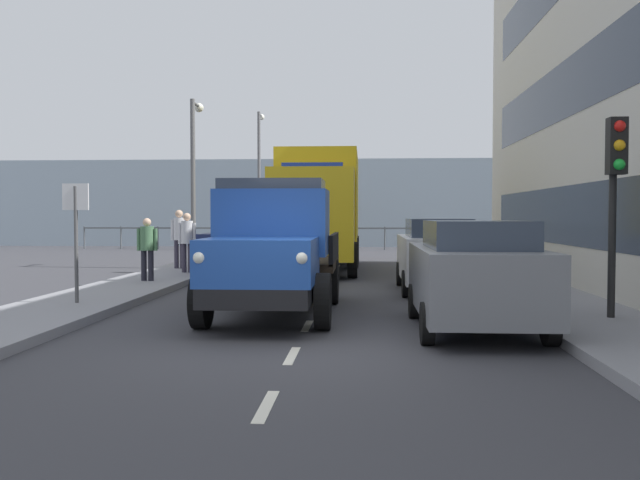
# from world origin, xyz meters

# --- Properties ---
(ground_plane) EXTENTS (80.00, 80.00, 0.00)m
(ground_plane) POSITION_xyz_m (0.00, -8.70, 0.00)
(ground_plane) COLOR #38383D
(sidewalk_left) EXTENTS (2.10, 36.63, 0.15)m
(sidewalk_left) POSITION_xyz_m (-4.64, -8.70, 0.07)
(sidewalk_left) COLOR gray
(sidewalk_left) RESTS_ON ground_plane
(sidewalk_right) EXTENTS (2.10, 36.63, 0.15)m
(sidewalk_right) POSITION_xyz_m (4.64, -8.70, 0.07)
(sidewalk_right) COLOR gray
(sidewalk_right) RESTS_ON ground_plane
(road_centreline_markings) EXTENTS (0.12, 31.58, 0.01)m
(road_centreline_markings) POSITION_xyz_m (0.00, -7.32, 0.00)
(road_centreline_markings) COLOR silver
(road_centreline_markings) RESTS_ON ground_plane
(sea_horizon) EXTENTS (80.00, 0.80, 5.00)m
(sea_horizon) POSITION_xyz_m (0.00, -30.01, 2.50)
(sea_horizon) COLOR #8C9EAD
(sea_horizon) RESTS_ON ground_plane
(seawall_railing) EXTENTS (28.08, 0.08, 1.20)m
(seawall_railing) POSITION_xyz_m (-0.00, -26.41, 0.92)
(seawall_railing) COLOR #4C5156
(seawall_railing) RESTS_ON ground_plane
(truck_vintage_blue) EXTENTS (2.17, 5.64, 2.43)m
(truck_vintage_blue) POSITION_xyz_m (0.69, -2.76, 1.18)
(truck_vintage_blue) COLOR black
(truck_vintage_blue) RESTS_ON ground_plane
(lorry_cargo_yellow) EXTENTS (2.58, 8.20, 3.87)m
(lorry_cargo_yellow) POSITION_xyz_m (0.56, -13.18, 2.08)
(lorry_cargo_yellow) COLOR gold
(lorry_cargo_yellow) RESTS_ON ground_plane
(car_grey_kerbside_near) EXTENTS (1.86, 3.97, 1.72)m
(car_grey_kerbside_near) POSITION_xyz_m (-2.64, -1.54, 0.89)
(car_grey_kerbside_near) COLOR slate
(car_grey_kerbside_near) RESTS_ON ground_plane
(car_white_kerbside_1) EXTENTS (1.77, 4.03, 1.72)m
(car_white_kerbside_1) POSITION_xyz_m (-2.64, -7.07, 0.89)
(car_white_kerbside_1) COLOR white
(car_white_kerbside_1) RESTS_ON ground_plane
(car_navy_oppositeside_0) EXTENTS (1.82, 4.56, 1.72)m
(car_navy_oppositeside_0) POSITION_xyz_m (2.64, -10.86, 0.90)
(car_navy_oppositeside_0) COLOR navy
(car_navy_oppositeside_0) RESTS_ON ground_plane
(car_maroon_oppositeside_1) EXTENTS (1.83, 4.17, 1.72)m
(car_maroon_oppositeside_1) POSITION_xyz_m (2.64, -17.88, 0.90)
(car_maroon_oppositeside_1) COLOR maroon
(car_maroon_oppositeside_1) RESTS_ON ground_plane
(pedestrian_couple_b) EXTENTS (0.53, 0.34, 1.58)m
(pedestrian_couple_b) POSITION_xyz_m (4.53, -7.69, 1.07)
(pedestrian_couple_b) COLOR black
(pedestrian_couple_b) RESTS_ON sidewalk_right
(pedestrian_strolling) EXTENTS (0.53, 0.34, 1.72)m
(pedestrian_strolling) POSITION_xyz_m (4.18, -10.23, 1.16)
(pedestrian_strolling) COLOR #383342
(pedestrian_strolling) RESTS_ON sidewalk_right
(pedestrian_couple_a) EXTENTS (0.53, 0.34, 1.81)m
(pedestrian_couple_a) POSITION_xyz_m (4.81, -11.69, 1.22)
(pedestrian_couple_a) COLOR #383342
(pedestrian_couple_a) RESTS_ON sidewalk_right
(traffic_light_near) EXTENTS (0.28, 0.41, 3.20)m
(traffic_light_near) POSITION_xyz_m (-4.92, -2.00, 2.47)
(traffic_light_near) COLOR black
(traffic_light_near) RESTS_ON sidewalk_left
(lamp_post_promenade) EXTENTS (0.32, 1.14, 5.56)m
(lamp_post_promenade) POSITION_xyz_m (4.83, -13.72, 3.52)
(lamp_post_promenade) COLOR #59595B
(lamp_post_promenade) RESTS_ON sidewalk_right
(lamp_post_far) EXTENTS (0.32, 1.14, 7.00)m
(lamp_post_far) POSITION_xyz_m (4.51, -26.17, 4.28)
(lamp_post_far) COLOR #59595B
(lamp_post_far) RESTS_ON sidewalk_right
(street_sign) EXTENTS (0.50, 0.07, 2.25)m
(street_sign) POSITION_xyz_m (4.50, -3.36, 1.68)
(street_sign) COLOR #4C4C4C
(street_sign) RESTS_ON sidewalk_right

